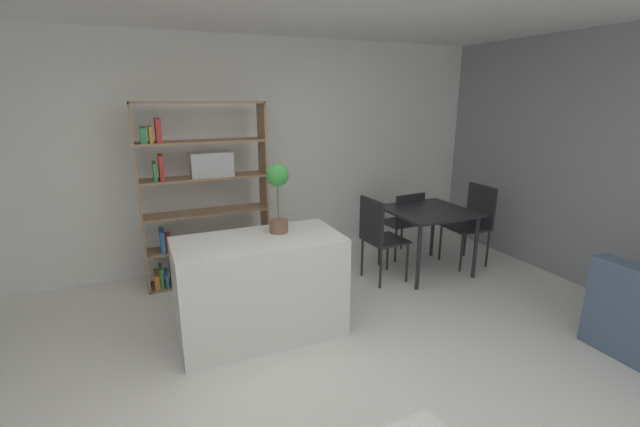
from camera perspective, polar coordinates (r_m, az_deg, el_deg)
name	(u,v)px	position (r m, az deg, el deg)	size (l,w,h in m)	color
ground_plane	(315,387)	(3.30, -0.65, -22.32)	(9.41, 9.41, 0.00)	silver
back_partition	(228,155)	(5.18, -12.27, 7.68)	(6.84, 0.06, 2.69)	white
kitchen_island	(260,287)	(3.73, -8.02, -9.78)	(1.39, 0.68, 0.88)	silver
potted_plant_on_island	(278,190)	(3.60, -5.71, 3.18)	(0.19, 0.19, 0.60)	brown
open_bookshelf	(199,191)	(4.75, -15.97, 2.99)	(1.34, 0.30, 1.97)	#997551
dining_table	(428,217)	(5.07, 14.35, -0.45)	(0.91, 0.89, 0.76)	#232328
dining_chair_far	(404,219)	(5.48, 11.28, -0.71)	(0.46, 0.44, 0.86)	#232328
dining_chair_island_side	(378,233)	(4.72, 7.83, -2.57)	(0.44, 0.45, 0.96)	#232328
dining_chair_window_side	(473,218)	(5.52, 19.90, -0.55)	(0.47, 0.48, 0.98)	#232328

